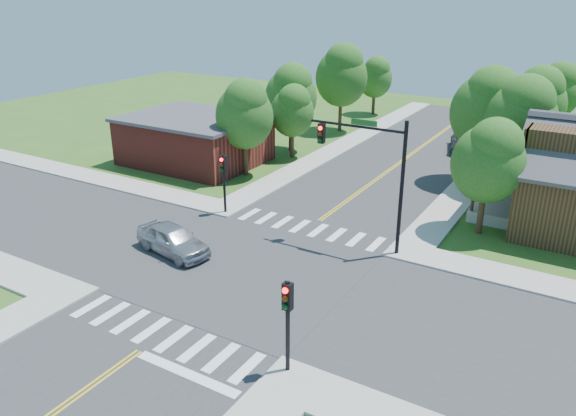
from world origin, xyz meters
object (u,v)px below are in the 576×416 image
Objects in this scene: car_dgrey at (463,142)px; car_silver at (173,240)px; signal_pole_se at (287,311)px; signal_pole_nw at (224,173)px; signal_mast_ne at (372,162)px.

car_silver is at bearing -121.40° from car_dgrey.
car_silver is (-10.22, 5.35, -1.88)m from signal_pole_se.
signal_pole_se and signal_pole_nw have the same top height.
signal_pole_nw is (-11.20, 11.20, 0.00)m from signal_pole_se.
car_dgrey is at bearing -5.11° from car_silver.
signal_mast_ne is 1.29× the size of car_dgrey.
signal_pole_nw is at bearing -127.70° from car_dgrey.
signal_pole_nw is (-9.51, -0.01, -2.19)m from signal_mast_ne.
signal_pole_se is 1.00× the size of signal_pole_nw.
car_silver is 28.68m from car_dgrey.
car_silver is (0.98, -5.85, -1.88)m from signal_pole_nw.
signal_pole_se is at bearing -81.44° from signal_mast_ne.
car_dgrey is (8.99, 21.69, -1.91)m from signal_pole_nw.
signal_mast_ne is at bearing -103.80° from car_dgrey.
signal_pole_se is at bearing -101.33° from car_dgrey.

